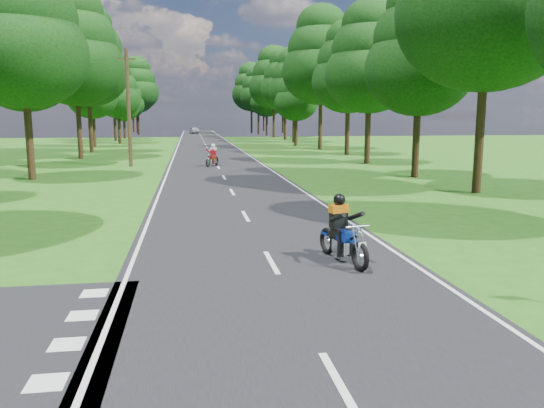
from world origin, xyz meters
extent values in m
plane|color=#235413|center=(0.00, 0.00, 0.00)|extent=(160.00, 160.00, 0.00)
cube|color=black|center=(0.00, 50.00, 0.01)|extent=(7.00, 140.00, 0.02)
cube|color=silver|center=(0.00, -4.00, 0.02)|extent=(0.12, 2.00, 0.01)
cube|color=silver|center=(0.00, 2.00, 0.02)|extent=(0.12, 2.00, 0.01)
cube|color=silver|center=(0.00, 8.00, 0.02)|extent=(0.12, 2.00, 0.01)
cube|color=silver|center=(0.00, 14.00, 0.02)|extent=(0.12, 2.00, 0.01)
cube|color=silver|center=(0.00, 20.00, 0.02)|extent=(0.12, 2.00, 0.01)
cube|color=silver|center=(0.00, 26.00, 0.02)|extent=(0.12, 2.00, 0.01)
cube|color=silver|center=(0.00, 32.00, 0.02)|extent=(0.12, 2.00, 0.01)
cube|color=silver|center=(0.00, 38.00, 0.02)|extent=(0.12, 2.00, 0.01)
cube|color=silver|center=(0.00, 44.00, 0.02)|extent=(0.12, 2.00, 0.01)
cube|color=silver|center=(0.00, 50.00, 0.02)|extent=(0.12, 2.00, 0.01)
cube|color=silver|center=(0.00, 56.00, 0.02)|extent=(0.12, 2.00, 0.01)
cube|color=silver|center=(0.00, 62.00, 0.02)|extent=(0.12, 2.00, 0.01)
cube|color=silver|center=(0.00, 68.00, 0.02)|extent=(0.12, 2.00, 0.01)
cube|color=silver|center=(0.00, 74.00, 0.02)|extent=(0.12, 2.00, 0.01)
cube|color=silver|center=(0.00, 80.00, 0.02)|extent=(0.12, 2.00, 0.01)
cube|color=silver|center=(0.00, 86.00, 0.02)|extent=(0.12, 2.00, 0.01)
cube|color=silver|center=(0.00, 92.00, 0.02)|extent=(0.12, 2.00, 0.01)
cube|color=silver|center=(0.00, 98.00, 0.02)|extent=(0.12, 2.00, 0.01)
cube|color=silver|center=(0.00, 104.00, 0.02)|extent=(0.12, 2.00, 0.01)
cube|color=silver|center=(0.00, 110.00, 0.02)|extent=(0.12, 2.00, 0.01)
cube|color=silver|center=(0.00, 116.00, 0.02)|extent=(0.12, 2.00, 0.01)
cube|color=silver|center=(-3.30, 50.00, 0.02)|extent=(0.10, 140.00, 0.01)
cube|color=silver|center=(3.30, 50.00, 0.02)|extent=(0.10, 140.00, 0.01)
cube|color=silver|center=(-3.80, -3.30, 0.02)|extent=(0.50, 0.50, 0.01)
cube|color=silver|center=(-3.80, -2.10, 0.02)|extent=(0.50, 0.50, 0.01)
cube|color=silver|center=(-3.80, -0.90, 0.02)|extent=(0.50, 0.50, 0.01)
cube|color=silver|center=(-3.80, 0.30, 0.02)|extent=(0.50, 0.50, 0.01)
cylinder|color=black|center=(-10.57, 20.76, 1.96)|extent=(0.40, 0.40, 3.91)
ellipsoid|color=black|center=(-10.57, 20.76, 6.78)|extent=(6.85, 6.85, 5.82)
ellipsoid|color=black|center=(-10.57, 20.76, 8.68)|extent=(5.87, 5.87, 4.99)
cylinder|color=black|center=(-12.94, 29.18, 1.90)|extent=(0.40, 0.40, 3.79)
ellipsoid|color=black|center=(-12.94, 29.18, 6.57)|extent=(6.64, 6.64, 5.64)
ellipsoid|color=black|center=(-12.94, 29.18, 8.41)|extent=(5.69, 5.69, 4.84)
ellipsoid|color=black|center=(-12.94, 29.18, 10.26)|extent=(4.27, 4.27, 3.63)
cylinder|color=black|center=(-10.82, 35.60, 2.16)|extent=(0.40, 0.40, 4.32)
ellipsoid|color=black|center=(-10.82, 35.60, 7.47)|extent=(7.56, 7.56, 6.42)
ellipsoid|color=black|center=(-10.82, 35.60, 9.58)|extent=(6.48, 6.48, 5.51)
ellipsoid|color=black|center=(-10.82, 35.60, 11.68)|extent=(4.86, 4.86, 4.13)
cylinder|color=black|center=(-11.26, 43.10, 2.20)|extent=(0.40, 0.40, 4.40)
ellipsoid|color=black|center=(-11.26, 43.10, 7.62)|extent=(7.71, 7.71, 6.55)
ellipsoid|color=black|center=(-11.26, 43.10, 9.77)|extent=(6.60, 6.60, 5.61)
ellipsoid|color=black|center=(-11.26, 43.10, 11.92)|extent=(4.95, 4.95, 4.21)
cylinder|color=black|center=(-12.61, 52.78, 1.60)|extent=(0.40, 0.40, 3.20)
ellipsoid|color=black|center=(-12.61, 52.78, 5.54)|extent=(5.60, 5.60, 4.76)
ellipsoid|color=black|center=(-12.61, 52.78, 7.10)|extent=(4.80, 4.80, 4.08)
ellipsoid|color=black|center=(-12.61, 52.78, 8.66)|extent=(3.60, 3.60, 3.06)
cylinder|color=black|center=(-10.75, 60.15, 1.61)|extent=(0.40, 0.40, 3.22)
ellipsoid|color=black|center=(-10.75, 60.15, 5.58)|extent=(5.64, 5.64, 4.79)
ellipsoid|color=black|center=(-10.75, 60.15, 7.15)|extent=(4.83, 4.83, 4.11)
ellipsoid|color=black|center=(-10.75, 60.15, 8.72)|extent=(3.62, 3.62, 3.08)
cylinder|color=black|center=(-12.29, 67.91, 1.80)|extent=(0.40, 0.40, 3.61)
ellipsoid|color=black|center=(-12.29, 67.91, 6.25)|extent=(6.31, 6.31, 5.37)
ellipsoid|color=black|center=(-12.29, 67.91, 8.01)|extent=(5.41, 5.41, 4.60)
ellipsoid|color=black|center=(-12.29, 67.91, 9.76)|extent=(4.06, 4.06, 3.45)
cylinder|color=black|center=(-11.94, 75.74, 1.33)|extent=(0.40, 0.40, 2.67)
ellipsoid|color=black|center=(-11.94, 75.74, 4.62)|extent=(4.67, 4.67, 3.97)
ellipsoid|color=black|center=(-11.94, 75.74, 5.92)|extent=(4.00, 4.00, 3.40)
ellipsoid|color=black|center=(-11.94, 75.74, 7.22)|extent=(3.00, 3.00, 2.55)
cylinder|color=black|center=(-12.18, 84.90, 1.54)|extent=(0.40, 0.40, 3.09)
ellipsoid|color=black|center=(-12.18, 84.90, 5.34)|extent=(5.40, 5.40, 4.59)
ellipsoid|color=black|center=(-12.18, 84.90, 6.85)|extent=(4.63, 4.63, 3.93)
ellipsoid|color=black|center=(-12.18, 84.90, 8.35)|extent=(3.47, 3.47, 2.95)
cylinder|color=black|center=(-11.23, 91.41, 2.24)|extent=(0.40, 0.40, 4.48)
ellipsoid|color=black|center=(-11.23, 91.41, 7.75)|extent=(7.84, 7.84, 6.66)
ellipsoid|color=black|center=(-11.23, 91.41, 9.94)|extent=(6.72, 6.72, 5.71)
ellipsoid|color=black|center=(-11.23, 91.41, 12.12)|extent=(5.04, 5.04, 4.28)
cylinder|color=black|center=(-12.28, 100.39, 2.05)|extent=(0.40, 0.40, 4.09)
ellipsoid|color=black|center=(-12.28, 100.39, 7.09)|extent=(7.16, 7.16, 6.09)
ellipsoid|color=black|center=(-12.28, 100.39, 9.08)|extent=(6.14, 6.14, 5.22)
ellipsoid|color=black|center=(-12.28, 100.39, 11.08)|extent=(4.61, 4.61, 3.92)
cylinder|color=black|center=(11.06, 12.20, 2.28)|extent=(0.40, 0.40, 4.56)
ellipsoid|color=black|center=(11.06, 12.20, 7.89)|extent=(7.98, 7.98, 6.78)
cylinder|color=black|center=(10.92, 18.69, 1.75)|extent=(0.40, 0.40, 3.49)
ellipsoid|color=black|center=(10.92, 18.69, 6.05)|extent=(6.12, 6.12, 5.20)
ellipsoid|color=black|center=(10.92, 18.69, 7.75)|extent=(5.24, 5.24, 4.46)
ellipsoid|color=black|center=(10.92, 18.69, 9.46)|extent=(3.93, 3.93, 3.34)
cylinder|color=black|center=(11.06, 27.58, 1.85)|extent=(0.40, 0.40, 3.69)
ellipsoid|color=black|center=(11.06, 27.58, 6.39)|extent=(6.46, 6.46, 5.49)
ellipsoid|color=black|center=(11.06, 27.58, 8.19)|extent=(5.54, 5.54, 4.71)
ellipsoid|color=black|center=(11.06, 27.58, 9.99)|extent=(4.15, 4.15, 3.53)
cylinder|color=black|center=(12.17, 36.42, 1.87)|extent=(0.40, 0.40, 3.74)
ellipsoid|color=black|center=(12.17, 36.42, 6.48)|extent=(6.55, 6.55, 5.57)
ellipsoid|color=black|center=(12.17, 36.42, 8.31)|extent=(5.62, 5.62, 4.77)
ellipsoid|color=black|center=(12.17, 36.42, 10.13)|extent=(4.21, 4.21, 3.58)
cylinder|color=black|center=(11.72, 44.72, 2.32)|extent=(0.40, 0.40, 4.64)
ellipsoid|color=black|center=(11.72, 44.72, 8.04)|extent=(8.12, 8.12, 6.91)
ellipsoid|color=black|center=(11.72, 44.72, 10.30)|extent=(6.96, 6.96, 5.92)
ellipsoid|color=black|center=(11.72, 44.72, 12.56)|extent=(5.22, 5.22, 4.44)
cylinder|color=black|center=(10.55, 51.92, 1.45)|extent=(0.40, 0.40, 2.91)
ellipsoid|color=black|center=(10.55, 51.92, 5.03)|extent=(5.09, 5.09, 4.33)
ellipsoid|color=black|center=(10.55, 51.92, 6.45)|extent=(4.36, 4.36, 3.71)
ellipsoid|color=black|center=(10.55, 51.92, 7.87)|extent=(3.27, 3.27, 2.78)
cylinder|color=black|center=(11.77, 59.40, 1.94)|extent=(0.40, 0.40, 3.88)
ellipsoid|color=black|center=(11.77, 59.40, 6.71)|extent=(6.78, 6.78, 5.77)
ellipsoid|color=black|center=(11.77, 59.40, 8.60)|extent=(5.81, 5.81, 4.94)
ellipsoid|color=black|center=(11.77, 59.40, 10.49)|extent=(4.36, 4.36, 3.71)
cylinder|color=black|center=(12.10, 67.87, 2.09)|extent=(0.40, 0.40, 4.18)
ellipsoid|color=black|center=(12.10, 67.87, 7.23)|extent=(7.31, 7.31, 6.21)
ellipsoid|color=black|center=(12.10, 67.87, 9.27)|extent=(6.27, 6.27, 5.33)
ellipsoid|color=black|center=(12.10, 67.87, 11.31)|extent=(4.70, 4.70, 4.00)
cylinder|color=black|center=(11.80, 76.83, 2.32)|extent=(0.40, 0.40, 4.63)
ellipsoid|color=black|center=(11.80, 76.83, 8.02)|extent=(8.11, 8.11, 6.89)
ellipsoid|color=black|center=(11.80, 76.83, 10.28)|extent=(6.95, 6.95, 5.91)
ellipsoid|color=black|center=(11.80, 76.83, 12.54)|extent=(5.21, 5.21, 4.43)
cylinder|color=black|center=(11.69, 84.12, 1.68)|extent=(0.40, 0.40, 3.36)
ellipsoid|color=black|center=(11.69, 84.12, 5.82)|extent=(5.88, 5.88, 5.00)
ellipsoid|color=black|center=(11.69, 84.12, 7.46)|extent=(5.04, 5.04, 4.29)
ellipsoid|color=black|center=(11.69, 84.12, 9.10)|extent=(3.78, 3.78, 3.21)
cylinder|color=black|center=(11.14, 91.34, 2.04)|extent=(0.40, 0.40, 4.09)
ellipsoid|color=black|center=(11.14, 91.34, 7.07)|extent=(7.15, 7.15, 6.08)
ellipsoid|color=black|center=(11.14, 91.34, 9.07)|extent=(6.13, 6.13, 5.21)
ellipsoid|color=black|center=(11.14, 91.34, 11.06)|extent=(4.60, 4.60, 3.91)
cylinder|color=black|center=(10.68, 99.10, 2.24)|extent=(0.40, 0.40, 4.48)
ellipsoid|color=black|center=(10.68, 99.10, 7.76)|extent=(7.84, 7.84, 6.66)
ellipsoid|color=black|center=(10.68, 99.10, 9.94)|extent=(6.72, 6.72, 5.71)
ellipsoid|color=black|center=(10.68, 99.10, 12.13)|extent=(5.04, 5.04, 4.28)
cylinder|color=black|center=(-14.00, 110.00, 1.92)|extent=(0.40, 0.40, 3.84)
ellipsoid|color=black|center=(-14.00, 110.00, 6.65)|extent=(6.72, 6.72, 5.71)
ellipsoid|color=black|center=(-14.00, 110.00, 8.52)|extent=(5.76, 5.76, 4.90)
ellipsoid|color=black|center=(-14.00, 110.00, 10.39)|extent=(4.32, 4.32, 3.67)
cylinder|color=black|center=(15.00, 112.00, 2.08)|extent=(0.40, 0.40, 4.16)
ellipsoid|color=black|center=(15.00, 112.00, 7.20)|extent=(7.28, 7.28, 6.19)
ellipsoid|color=black|center=(15.00, 112.00, 9.23)|extent=(6.24, 6.24, 5.30)
ellipsoid|color=black|center=(15.00, 112.00, 11.26)|extent=(4.68, 4.68, 3.98)
cylinder|color=black|center=(-16.00, 95.00, 1.76)|extent=(0.40, 0.40, 3.52)
ellipsoid|color=black|center=(-16.00, 95.00, 6.09)|extent=(6.16, 6.16, 5.24)
ellipsoid|color=black|center=(-16.00, 95.00, 7.81)|extent=(5.28, 5.28, 4.49)
ellipsoid|color=black|center=(-16.00, 95.00, 9.53)|extent=(3.96, 3.96, 3.37)
cylinder|color=black|center=(17.00, 98.00, 2.24)|extent=(0.40, 0.40, 4.48)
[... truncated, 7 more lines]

